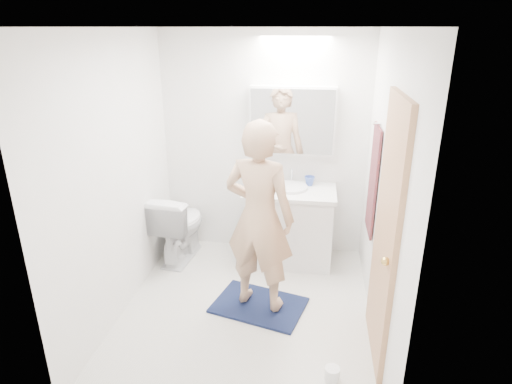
% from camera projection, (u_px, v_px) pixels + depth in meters
% --- Properties ---
extents(floor, '(2.50, 2.50, 0.00)m').
position_uv_depth(floor, '(247.00, 309.00, 3.94)').
color(floor, silver).
rests_on(floor, ground).
extents(ceiling, '(2.50, 2.50, 0.00)m').
position_uv_depth(ceiling, '(244.00, 27.00, 3.08)').
color(ceiling, white).
rests_on(ceiling, floor).
extents(wall_back, '(2.50, 0.00, 2.50)m').
position_uv_depth(wall_back, '(264.00, 146.00, 4.67)').
color(wall_back, white).
rests_on(wall_back, floor).
extents(wall_front, '(2.50, 0.00, 2.50)m').
position_uv_depth(wall_front, '(209.00, 263.00, 2.35)').
color(wall_front, white).
rests_on(wall_front, floor).
extents(wall_left, '(0.00, 2.50, 2.50)m').
position_uv_depth(wall_left, '(117.00, 179.00, 3.65)').
color(wall_left, white).
rests_on(wall_left, floor).
extents(wall_right, '(0.00, 2.50, 2.50)m').
position_uv_depth(wall_right, '(385.00, 192.00, 3.37)').
color(wall_right, white).
rests_on(wall_right, floor).
extents(vanity_cabinet, '(0.90, 0.55, 0.78)m').
position_uv_depth(vanity_cabinet, '(289.00, 227.00, 4.65)').
color(vanity_cabinet, white).
rests_on(vanity_cabinet, floor).
extents(countertop, '(0.95, 0.58, 0.04)m').
position_uv_depth(countertop, '(290.00, 191.00, 4.51)').
color(countertop, white).
rests_on(countertop, vanity_cabinet).
extents(sink_basin, '(0.36, 0.36, 0.03)m').
position_uv_depth(sink_basin, '(290.00, 187.00, 4.52)').
color(sink_basin, silver).
rests_on(sink_basin, countertop).
extents(faucet, '(0.02, 0.02, 0.16)m').
position_uv_depth(faucet, '(292.00, 176.00, 4.67)').
color(faucet, silver).
rests_on(faucet, countertop).
extents(medicine_cabinet, '(0.88, 0.14, 0.70)m').
position_uv_depth(medicine_cabinet, '(292.00, 121.00, 4.45)').
color(medicine_cabinet, white).
rests_on(medicine_cabinet, wall_back).
extents(mirror_panel, '(0.84, 0.01, 0.66)m').
position_uv_depth(mirror_panel, '(292.00, 122.00, 4.38)').
color(mirror_panel, silver).
rests_on(mirror_panel, medicine_cabinet).
extents(toilet, '(0.52, 0.80, 0.77)m').
position_uv_depth(toilet, '(179.00, 226.00, 4.70)').
color(toilet, white).
rests_on(toilet, floor).
extents(bath_rug, '(0.92, 0.74, 0.02)m').
position_uv_depth(bath_rug, '(259.00, 305.00, 3.98)').
color(bath_rug, '#131D3B').
rests_on(bath_rug, floor).
extents(person, '(0.70, 0.55, 1.69)m').
position_uv_depth(person, '(259.00, 218.00, 3.66)').
color(person, tan).
rests_on(person, bath_rug).
extents(door, '(0.04, 0.80, 2.00)m').
position_uv_depth(door, '(386.00, 235.00, 3.12)').
color(door, tan).
rests_on(door, wall_right).
extents(door_knob, '(0.06, 0.06, 0.06)m').
position_uv_depth(door_knob, '(385.00, 261.00, 2.86)').
color(door_knob, gold).
rests_on(door_knob, door).
extents(towel, '(0.02, 0.42, 1.00)m').
position_uv_depth(towel, '(373.00, 181.00, 3.92)').
color(towel, '#111D37').
rests_on(towel, wall_right).
extents(towel_hook, '(0.07, 0.02, 0.02)m').
position_uv_depth(towel_hook, '(377.00, 124.00, 3.73)').
color(towel_hook, silver).
rests_on(towel_hook, wall_right).
extents(soap_bottle_a, '(0.13, 0.13, 0.25)m').
position_uv_depth(soap_bottle_a, '(258.00, 172.00, 4.64)').
color(soap_bottle_a, tan).
rests_on(soap_bottle_a, countertop).
extents(soap_bottle_b, '(0.10, 0.10, 0.16)m').
position_uv_depth(soap_bottle_b, '(271.00, 176.00, 4.67)').
color(soap_bottle_b, '#5E9AC9').
rests_on(soap_bottle_b, countertop).
extents(toothbrush_cup, '(0.13, 0.13, 0.10)m').
position_uv_depth(toothbrush_cup, '(309.00, 181.00, 4.60)').
color(toothbrush_cup, '#3B57B2').
rests_on(toothbrush_cup, countertop).
extents(toilet_paper_roll, '(0.11, 0.11, 0.10)m').
position_uv_depth(toilet_paper_roll, '(332.00, 374.00, 3.14)').
color(toilet_paper_roll, white).
rests_on(toilet_paper_roll, floor).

